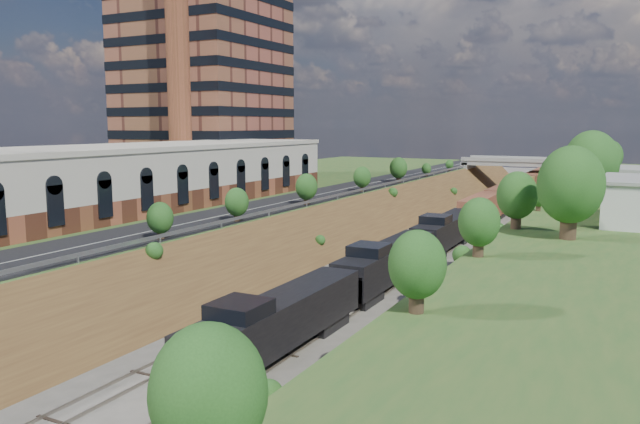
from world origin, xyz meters
TOP-DOWN VIEW (x-y plane):
  - platform_left at (-33.00, 60.00)m, footprint 44.00×180.00m
  - embankment_left at (-11.00, 60.00)m, footprint 10.00×180.00m
  - embankment_right at (11.00, 60.00)m, footprint 10.00×180.00m
  - rail_left_track at (-2.60, 60.00)m, footprint 1.58×180.00m
  - rail_right_track at (2.60, 60.00)m, footprint 1.58×180.00m
  - road at (-15.50, 60.00)m, footprint 8.00×180.00m
  - guardrail at (-11.40, 59.80)m, footprint 0.10×171.00m
  - commercial_building at (-28.00, 38.00)m, footprint 14.30×62.30m
  - highrise_tower at (-44.00, 72.00)m, footprint 22.00×22.00m
  - smokestack at (-36.00, 56.00)m, footprint 3.20×3.20m
  - overpass at (0.00, 122.00)m, footprint 24.50×8.30m
  - tree_right_large at (17.00, 40.00)m, footprint 5.25×5.25m
  - tree_left_crest at (-11.80, 20.00)m, footprint 2.45×2.45m
  - freight_train at (2.60, 87.26)m, footprint 2.93×149.59m

SIDE VIEW (x-z plane):
  - embankment_left at x=-11.00m, z-range -5.00..5.00m
  - embankment_right at x=11.00m, z-range -5.00..5.00m
  - rail_left_track at x=-2.60m, z-range 0.00..0.18m
  - rail_right_track at x=2.60m, z-range 0.00..0.18m
  - platform_left at x=-33.00m, z-range 0.00..5.00m
  - freight_train at x=2.60m, z-range 0.26..4.81m
  - overpass at x=0.00m, z-range 1.22..8.62m
  - road at x=-15.50m, z-range 5.00..5.10m
  - guardrail at x=-11.40m, z-range 5.20..5.90m
  - tree_left_crest at x=-11.80m, z-range 5.26..8.82m
  - commercial_building at x=-28.00m, z-range 5.01..12.01m
  - tree_right_large at x=17.00m, z-range 5.58..13.19m
  - smokestack at x=-36.00m, z-range 5.00..45.00m
  - highrise_tower at x=-44.00m, z-range 5.93..59.83m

